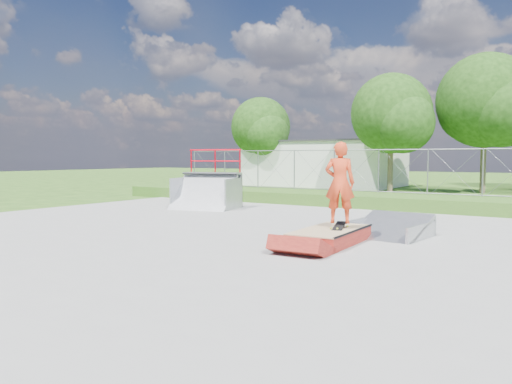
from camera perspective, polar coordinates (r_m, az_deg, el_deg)
ground at (r=12.15m, az=-3.27°, el=-5.35°), size 120.00×120.00×0.00m
concrete_pad at (r=12.14m, az=-3.27°, el=-5.26°), size 20.00×16.00×0.04m
grass_berm at (r=20.48m, az=12.83°, el=-0.93°), size 24.00×3.00×0.50m
grind_box at (r=11.44m, az=8.47°, el=-5.08°), size 1.25×2.42×0.35m
quarter_pipe at (r=18.92m, az=-5.84°, el=1.45°), size 2.67×2.41×2.28m
flat_bank_ramp at (r=12.67m, az=14.96°, el=-3.92°), size 1.86×1.96×0.51m
skateboard at (r=11.57m, az=9.50°, el=-3.88°), size 0.41×0.82×0.13m
skater at (r=11.48m, az=9.55°, el=0.70°), size 0.78×0.64×1.85m
concrete_stairs at (r=24.15m, az=-7.10°, el=0.23°), size 1.50×1.60×0.80m
chain_link_fence at (r=21.35m, az=13.83°, el=2.35°), size 20.00×0.06×1.80m
utility_building_flat at (r=35.06m, az=7.82°, el=3.19°), size 10.00×6.00×3.00m
tree_left_near at (r=28.94m, az=15.56°, el=8.35°), size 4.76×4.48×6.65m
tree_center at (r=29.88m, az=25.19°, el=9.14°), size 5.44×5.12×7.60m
tree_left_far at (r=35.07m, az=0.71°, el=7.21°), size 4.42×4.16×6.18m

